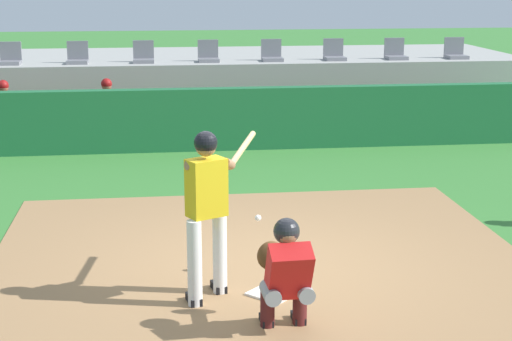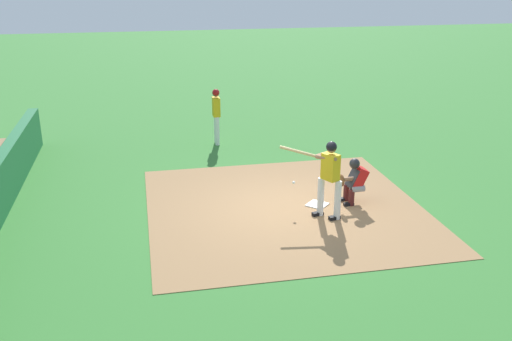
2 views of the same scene
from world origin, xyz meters
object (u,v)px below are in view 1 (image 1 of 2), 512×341
Objects in this scene: dugout_player_1 at (4,112)px; stadium_seat_5 at (272,55)px; stadium_seat_7 at (395,53)px; stadium_seat_6 at (334,54)px; stadium_seat_1 at (10,58)px; batter_at_plate at (208,204)px; stadium_seat_8 at (455,52)px; dugout_player_2 at (107,110)px; stadium_seat_4 at (208,56)px; stadium_seat_2 at (78,57)px; catcher_crouched at (285,271)px; stadium_seat_3 at (144,56)px; home_plate at (273,293)px.

stadium_seat_5 is (5.62, 2.03, 0.86)m from dugout_player_1.
dugout_player_1 is 2.71× the size of stadium_seat_7.
stadium_seat_1 is at bearing 180.00° from stadium_seat_6.
stadium_seat_5 is (5.78, 0.00, 0.00)m from stadium_seat_1.
stadium_seat_8 reaches higher than batter_at_plate.
batter_at_plate is 3.76× the size of stadium_seat_5.
dugout_player_2 is 3.10m from stadium_seat_4.
stadium_seat_8 is at bearing 0.00° from stadium_seat_4.
stadium_seat_6 is (7.06, 2.03, 0.86)m from dugout_player_1.
stadium_seat_5 is 4.33m from stadium_seat_8.
dugout_player_1 is at bearing -166.55° from stadium_seat_7.
stadium_seat_2 and stadium_seat_8 have the same top height.
stadium_seat_8 is at bearing 57.63° from batter_at_plate.
dugout_player_2 is at bearing 103.43° from catcher_crouched.
catcher_crouched is 11.18m from stadium_seat_3.
stadium_seat_7 is at bearing 180.00° from stadium_seat_8.
batter_at_plate is at bearing -116.20° from stadium_seat_7.
stadium_seat_5 reaches higher than dugout_player_2.
catcher_crouched is 3.89× the size of stadium_seat_7.
catcher_crouched is at bearing -91.10° from home_plate.
stadium_seat_4 is (2.17, 2.03, 0.86)m from dugout_player_2.
batter_at_plate is at bearing -93.83° from stadium_seat_4.
dugout_player_2 is 2.71× the size of stadium_seat_1.
stadium_seat_1 is at bearing 180.00° from stadium_seat_4.
stadium_seat_7 reaches higher than batter_at_plate.
stadium_seat_1 and stadium_seat_3 have the same top height.
stadium_seat_1 is (-2.16, 2.03, 0.86)m from dugout_player_2.
stadium_seat_1 is (-0.16, 2.03, 0.86)m from dugout_player_1.
stadium_seat_4 is 5.78m from stadium_seat_8.
stadium_seat_8 is (5.78, 10.18, 1.51)m from home_plate.
home_plate is at bearing -119.58° from stadium_seat_8.
stadium_seat_4 reaches higher than dugout_player_1.
stadium_seat_5 is (2.89, 0.00, 0.00)m from stadium_seat_3.
stadium_seat_4 and stadium_seat_6 have the same top height.
dugout_player_2 is 5.52m from stadium_seat_6.
stadium_seat_6 is 2.89m from stadium_seat_8.
home_plate is 10.39m from stadium_seat_5.
stadium_seat_3 is at bearing 180.00° from stadium_seat_8.
stadium_seat_5 is (4.33, 0.00, 0.00)m from stadium_seat_2.
stadium_seat_8 is (7.95, 2.03, 0.86)m from dugout_player_2.
stadium_seat_2 is (1.29, 2.03, 0.86)m from dugout_player_1.
home_plate is 0.92× the size of stadium_seat_4.
stadium_seat_1 and stadium_seat_5 have the same top height.
batter_at_plate is 3.76× the size of stadium_seat_8.
stadium_seat_5 is (2.13, 10.19, 0.50)m from batter_at_plate.
stadium_seat_1 is at bearing 113.06° from home_plate.
stadium_seat_6 is 1.44m from stadium_seat_7.
dugout_player_2 is at bearing -150.62° from stadium_seat_5.
stadium_seat_6 is at bearing 21.91° from dugout_player_2.
stadium_seat_3 is (-1.44, 10.18, 1.51)m from home_plate.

